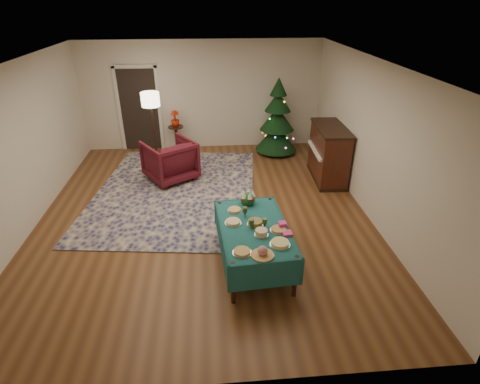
{
  "coord_description": "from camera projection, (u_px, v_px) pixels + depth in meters",
  "views": [
    {
      "loc": [
        0.14,
        -6.04,
        3.65
      ],
      "look_at": [
        0.59,
        -0.79,
        0.84
      ],
      "focal_mm": 28.0,
      "sensor_mm": 36.0,
      "label": 1
    }
  ],
  "objects": [
    {
      "name": "room_shell",
      "position": [
        202.0,
        146.0,
        6.38
      ],
      "size": [
        7.0,
        7.0,
        7.0
      ],
      "color": "#593319",
      "rests_on": "ground"
    },
    {
      "name": "doorway",
      "position": [
        139.0,
        108.0,
        9.45
      ],
      "size": [
        1.08,
        0.04,
        2.16
      ],
      "color": "black",
      "rests_on": "ground"
    },
    {
      "name": "rug",
      "position": [
        176.0,
        191.0,
        7.8
      ],
      "size": [
        3.68,
        4.55,
        0.02
      ],
      "primitive_type": "cube",
      "rotation": [
        0.0,
        0.0,
        -0.12
      ],
      "color": "#131246",
      "rests_on": "ground"
    },
    {
      "name": "buffet_table",
      "position": [
        254.0,
        234.0,
        5.47
      ],
      "size": [
        1.11,
        1.77,
        0.66
      ],
      "color": "black",
      "rests_on": "ground"
    },
    {
      "name": "platter_0",
      "position": [
        242.0,
        252.0,
        4.85
      ],
      "size": [
        0.26,
        0.26,
        0.04
      ],
      "color": "silver",
      "rests_on": "buffet_table"
    },
    {
      "name": "platter_1",
      "position": [
        263.0,
        252.0,
        4.79
      ],
      "size": [
        0.3,
        0.3,
        0.14
      ],
      "color": "silver",
      "rests_on": "buffet_table"
    },
    {
      "name": "platter_2",
      "position": [
        280.0,
        243.0,
        5.0
      ],
      "size": [
        0.28,
        0.28,
        0.05
      ],
      "color": "silver",
      "rests_on": "buffet_table"
    },
    {
      "name": "platter_3",
      "position": [
        261.0,
        233.0,
        5.2
      ],
      "size": [
        0.2,
        0.2,
        0.09
      ],
      "color": "silver",
      "rests_on": "buffet_table"
    },
    {
      "name": "platter_4",
      "position": [
        279.0,
        230.0,
        5.31
      ],
      "size": [
        0.25,
        0.25,
        0.04
      ],
      "color": "silver",
      "rests_on": "buffet_table"
    },
    {
      "name": "platter_5",
      "position": [
        233.0,
        222.0,
        5.48
      ],
      "size": [
        0.25,
        0.25,
        0.05
      ],
      "color": "silver",
      "rests_on": "buffet_table"
    },
    {
      "name": "platter_6",
      "position": [
        255.0,
        223.0,
        5.45
      ],
      "size": [
        0.25,
        0.25,
        0.06
      ],
      "color": "silver",
      "rests_on": "buffet_table"
    },
    {
      "name": "platter_7",
      "position": [
        235.0,
        210.0,
        5.79
      ],
      "size": [
        0.23,
        0.23,
        0.04
      ],
      "color": "silver",
      "rests_on": "buffet_table"
    },
    {
      "name": "goblet_0",
      "position": [
        245.0,
        211.0,
        5.63
      ],
      "size": [
        0.07,
        0.07,
        0.15
      ],
      "color": "#2D471E",
      "rests_on": "buffet_table"
    },
    {
      "name": "goblet_1",
      "position": [
        265.0,
        223.0,
        5.35
      ],
      "size": [
        0.07,
        0.07,
        0.15
      ],
      "color": "#2D471E",
      "rests_on": "buffet_table"
    },
    {
      "name": "goblet_2",
      "position": [
        252.0,
        224.0,
        5.33
      ],
      "size": [
        0.07,
        0.07,
        0.15
      ],
      "color": "#2D471E",
      "rests_on": "buffet_table"
    },
    {
      "name": "napkin_stack",
      "position": [
        287.0,
        233.0,
        5.23
      ],
      "size": [
        0.14,
        0.14,
        0.04
      ],
      "primitive_type": "cube",
      "rotation": [
        0.0,
        0.0,
        0.07
      ],
      "color": "#E74083",
      "rests_on": "buffet_table"
    },
    {
      "name": "gift_box",
      "position": [
        282.0,
        225.0,
        5.37
      ],
      "size": [
        0.11,
        0.11,
        0.09
      ],
      "primitive_type": "cube",
      "rotation": [
        0.0,
        0.0,
        0.07
      ],
      "color": "#D83C9C",
      "rests_on": "buffet_table"
    },
    {
      "name": "centerpiece",
      "position": [
        248.0,
        198.0,
        5.94
      ],
      "size": [
        0.24,
        0.24,
        0.27
      ],
      "color": "#1E4C1E",
      "rests_on": "buffet_table"
    },
    {
      "name": "armchair",
      "position": [
        170.0,
        158.0,
        8.09
      ],
      "size": [
        1.29,
        1.27,
        0.98
      ],
      "primitive_type": "imported",
      "rotation": [
        0.0,
        0.0,
        3.71
      ],
      "color": "#4F111B",
      "rests_on": "ground"
    },
    {
      "name": "floor_lamp",
      "position": [
        151.0,
        104.0,
        8.44
      ],
      "size": [
        0.41,
        0.41,
        1.7
      ],
      "color": "#A57F3F",
      "rests_on": "ground"
    },
    {
      "name": "side_table",
      "position": [
        177.0,
        139.0,
        9.61
      ],
      "size": [
        0.38,
        0.38,
        0.68
      ],
      "color": "black",
      "rests_on": "ground"
    },
    {
      "name": "potted_plant",
      "position": [
        175.0,
        122.0,
        9.39
      ],
      "size": [
        0.22,
        0.4,
        0.22
      ],
      "primitive_type": "imported",
      "color": "#B9230D",
      "rests_on": "side_table"
    },
    {
      "name": "christmas_tree",
      "position": [
        277.0,
        120.0,
        9.31
      ],
      "size": [
        1.11,
        1.11,
        1.9
      ],
      "color": "black",
      "rests_on": "ground"
    },
    {
      "name": "piano",
      "position": [
        329.0,
        154.0,
        8.08
      ],
      "size": [
        0.71,
        1.4,
        1.19
      ],
      "color": "black",
      "rests_on": "ground"
    }
  ]
}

